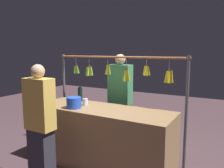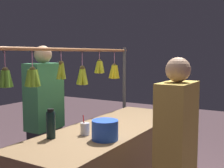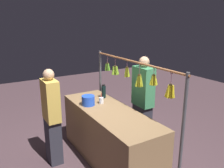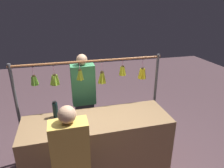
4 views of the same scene
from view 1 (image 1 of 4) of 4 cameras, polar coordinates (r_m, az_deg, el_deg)
name	(u,v)px [view 1 (image 1 of 4)]	position (r m, az deg, el deg)	size (l,w,h in m)	color
ground_plane	(102,165)	(3.67, -2.41, -19.50)	(12.00, 12.00, 0.00)	#4D383D
market_counter	(102,137)	(3.48, -2.45, -13.10)	(2.10, 0.71, 0.88)	olive
display_rack	(118,83)	(3.65, 1.41, 0.36)	(2.26, 0.15, 1.65)	#4C4C51
water_bottle	(80,94)	(3.81, -7.95, -2.59)	(0.07, 0.07, 0.25)	black
blue_bucket	(74,103)	(3.39, -9.47, -4.60)	(0.21, 0.21, 0.16)	blue
drink_cup	(85,102)	(3.55, -6.69, -4.44)	(0.08, 0.08, 0.17)	silver
vendor_person	(120,102)	(4.03, 2.02, -4.51)	(0.39, 0.21, 1.65)	#2D2D38
customer_person	(40,127)	(3.05, -17.40, -10.15)	(0.37, 0.20, 1.55)	#2D2D38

